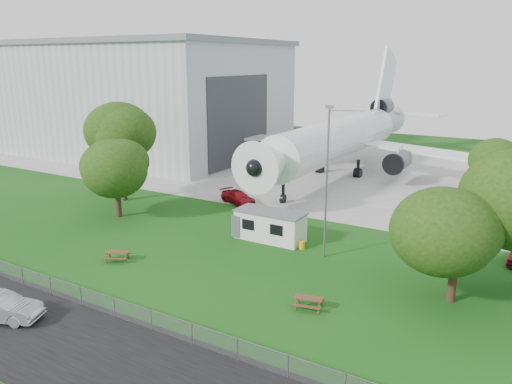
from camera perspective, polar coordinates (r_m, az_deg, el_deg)
The scene contains 16 objects.
ground at distance 39.87m, azimuth -6.87°, elevation -7.96°, with size 160.00×160.00×0.00m, color #215D18.
asphalt_strip at distance 31.71m, azimuth -21.81°, elevation -15.29°, with size 120.00×8.00×0.02m, color black.
concrete_apron at distance 72.35m, azimuth 11.73°, elevation 2.23°, with size 120.00×46.00×0.03m, color #B7B7B2.
hangar at distance 89.09m, azimuth -12.51°, elevation 10.61°, with size 43.00×31.00×18.55m.
airliner at distance 70.10m, azimuth 9.82°, elevation 6.30°, with size 46.36×47.73×17.69m.
site_cabin at distance 43.93m, azimuth 1.64°, elevation -3.85°, with size 6.75×2.70×2.62m.
picnic_west at distance 41.36m, azimuth -15.53°, elevation -7.57°, with size 1.80×1.50×0.76m, color brown, non-canonical shape.
picnic_east at distance 32.93m, azimuth 6.01°, elevation -13.08°, with size 1.80×1.50×0.76m, color brown, non-canonical shape.
fence at distance 33.61m, azimuth -17.01°, elevation -13.08°, with size 58.00×0.04×1.30m, color gray.
lamp_mast at distance 39.17m, azimuth 8.07°, elevation 0.83°, with size 0.16×0.16×12.00m, color slate.
tree_west_big at distance 57.19m, azimuth -15.20°, elevation 6.10°, with size 7.66×7.66×11.07m.
tree_west_small at distance 51.44m, azimuth -15.72°, elevation 2.66°, with size 7.01×7.01×8.55m.
tree_east_front at distance 34.18m, azimuth 22.12°, elevation -3.74°, with size 7.12×7.12×8.70m.
tree_far_apron at distance 59.32m, azimuth 26.03°, elevation 2.97°, with size 5.12×5.12×7.32m.
car_centre_sedan at distance 34.75m, azimuth -27.23°, elevation -11.67°, with size 1.75×5.03×1.66m, color #B1B5B9.
car_apron_van at distance 55.18m, azimuth -2.07°, elevation -0.63°, with size 1.94×4.76×1.38m, color maroon.
Camera 1 is at (22.71, -28.96, 15.34)m, focal length 35.00 mm.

